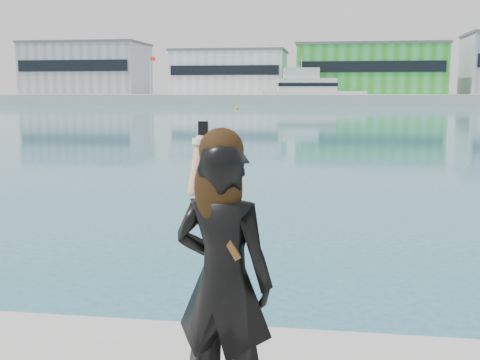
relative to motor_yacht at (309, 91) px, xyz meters
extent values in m
cube|color=#9E9E99|center=(4.11, 15.05, -1.64)|extent=(320.00, 40.00, 2.00)
cube|color=gray|center=(-50.89, 13.05, 4.86)|extent=(26.00, 16.00, 11.00)
cube|color=black|center=(-50.89, 4.95, 5.41)|extent=(24.70, 0.20, 2.42)
cube|color=#59595B|center=(-50.89, 13.05, 10.61)|extent=(26.52, 16.32, 0.50)
cube|color=silver|center=(-17.89, 13.05, 3.86)|extent=(24.00, 15.00, 9.00)
cube|color=black|center=(-17.89, 5.45, 4.31)|extent=(22.80, 0.20, 1.98)
cube|color=#59595B|center=(-17.89, 13.05, 8.61)|extent=(24.48, 15.30, 0.50)
cube|color=green|center=(12.11, 13.05, 4.36)|extent=(30.00, 16.00, 10.00)
cube|color=black|center=(12.11, 4.95, 4.86)|extent=(28.50, 0.20, 2.20)
cube|color=#59595B|center=(12.11, 13.05, 9.61)|extent=(30.60, 16.32, 0.50)
cylinder|color=silver|center=(-33.89, 6.05, 3.36)|extent=(0.16, 0.16, 8.00)
cube|color=#F5330E|center=(-33.29, 6.05, 6.76)|extent=(1.20, 0.04, 0.80)
cylinder|color=silver|center=(26.11, 6.05, 3.36)|extent=(0.16, 0.16, 8.00)
cube|color=#F5330E|center=(26.71, 6.05, 6.76)|extent=(1.20, 0.04, 0.80)
cube|color=silver|center=(0.57, 0.09, -1.30)|extent=(20.74, 8.65, 2.68)
cube|color=silver|center=(-0.53, -0.08, 1.27)|extent=(11.77, 6.37, 2.46)
cube|color=silver|center=(-1.64, -0.26, 3.51)|extent=(7.22, 4.80, 2.01)
cube|color=black|center=(-0.53, -0.08, 1.27)|extent=(12.01, 6.52, 0.67)
cylinder|color=silver|center=(-1.64, -0.26, 5.63)|extent=(0.18, 0.18, 2.24)
sphere|color=yellow|center=(-9.93, -28.14, -2.64)|extent=(0.50, 0.50, 0.50)
imported|color=black|center=(3.74, -115.46, -0.94)|extent=(0.74, 0.58, 1.80)
sphere|color=black|center=(3.73, -115.48, -0.10)|extent=(0.28, 0.28, 0.28)
ellipsoid|color=black|center=(3.72, -115.53, -0.33)|extent=(0.30, 0.16, 0.48)
cylinder|color=tan|center=(3.55, -115.31, -0.22)|extent=(0.13, 0.22, 0.39)
cylinder|color=white|center=(3.56, -115.27, -0.06)|extent=(0.11, 0.11, 0.04)
cube|color=black|center=(3.56, -115.23, 0.00)|extent=(0.07, 0.03, 0.13)
cube|color=#4C2D14|center=(3.74, -115.55, -0.58)|extent=(0.25, 0.08, 0.37)
camera|label=1|loc=(4.39, -119.06, 0.26)|focal=45.00mm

